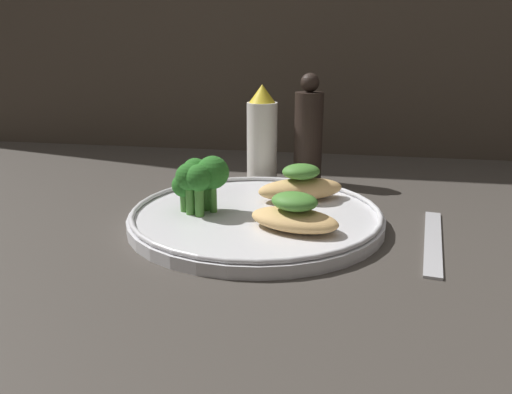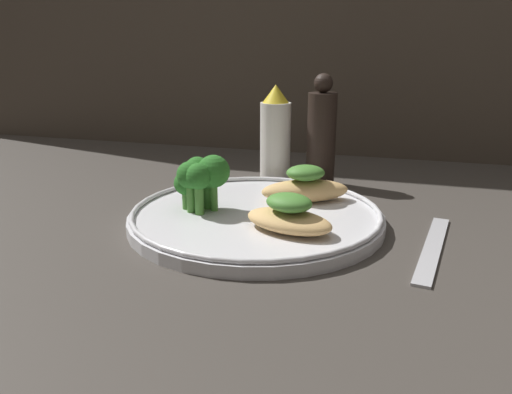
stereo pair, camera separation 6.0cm
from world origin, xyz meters
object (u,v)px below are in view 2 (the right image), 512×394
object	(u,v)px
plate	(256,216)
sauce_bottle	(275,136)
pepper_grinder	(321,136)
broccoli_bunch	(201,176)

from	to	relation	value
plate	sauce_bottle	xyz separation A→B (cm)	(-2.65, 19.60, 6.22)
sauce_bottle	pepper_grinder	bearing A→B (deg)	0.00
plate	pepper_grinder	distance (cm)	21.20
broccoli_bunch	plate	bearing A→B (deg)	7.69
plate	pepper_grinder	size ratio (longest dim) A/B	1.82
sauce_bottle	broccoli_bunch	bearing A→B (deg)	-101.03
sauce_bottle	plate	bearing A→B (deg)	-82.30
plate	broccoli_bunch	xyz separation A→B (cm)	(-6.65, -0.90, 4.71)
plate	pepper_grinder	world-z (taller)	pepper_grinder
plate	broccoli_bunch	bearing A→B (deg)	-172.31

